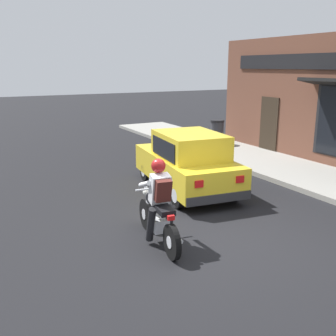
{
  "coord_description": "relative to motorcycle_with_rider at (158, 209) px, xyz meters",
  "views": [
    {
      "loc": [
        -4.07,
        -5.66,
        3.2
      ],
      "look_at": [
        0.06,
        1.95,
        0.95
      ],
      "focal_mm": 42.0,
      "sensor_mm": 36.0,
      "label": 1
    }
  ],
  "objects": [
    {
      "name": "ground_plane",
      "position": [
        1.0,
        -0.37,
        -0.68
      ],
      "size": [
        80.0,
        80.0,
        0.0
      ],
      "primitive_type": "plane",
      "color": "black"
    },
    {
      "name": "sidewalk_curb",
      "position": [
        5.91,
        2.63,
        -0.61
      ],
      "size": [
        2.6,
        22.0,
        0.14
      ],
      "primitive_type": "cube",
      "color": "gray",
      "rests_on": "ground"
    },
    {
      "name": "trash_bin",
      "position": [
        6.12,
        6.77,
        -0.04
      ],
      "size": [
        0.56,
        0.56,
        0.98
      ],
      "color": "#2D2D33",
      "rests_on": "sidewalk_curb"
    },
    {
      "name": "motorcycle_with_rider",
      "position": [
        0.0,
        0.0,
        0.0
      ],
      "size": [
        0.63,
        2.02,
        1.62
      ],
      "color": "black",
      "rests_on": "ground"
    },
    {
      "name": "car_hatchback",
      "position": [
        2.11,
        2.48,
        0.09
      ],
      "size": [
        2.1,
        3.95,
        1.57
      ],
      "color": "black",
      "rests_on": "ground"
    }
  ]
}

